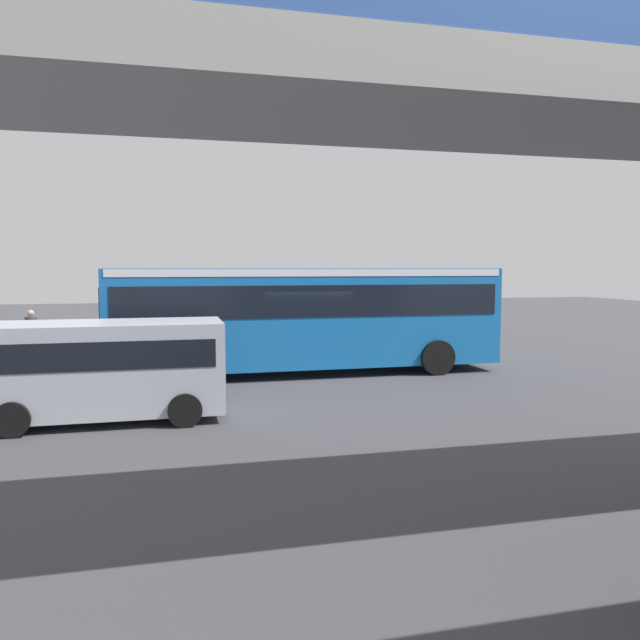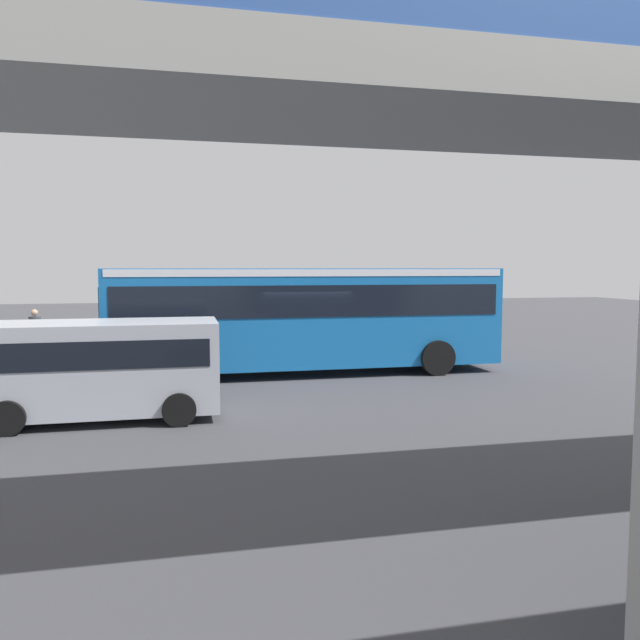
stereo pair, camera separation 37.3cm
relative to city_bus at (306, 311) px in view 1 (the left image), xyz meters
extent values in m
plane|color=#424247|center=(0.21, 0.18, -1.88)|extent=(80.00, 80.00, 0.00)
cube|color=#196BB7|center=(-0.01, 0.00, -0.17)|extent=(11.50, 2.55, 2.86)
cube|color=black|center=(-0.01, 0.00, 0.35)|extent=(11.04, 2.59, 0.90)
cube|color=white|center=(-0.01, 0.00, 1.15)|extent=(11.27, 2.58, 0.20)
cube|color=black|center=(5.76, 0.00, 0.18)|extent=(0.04, 2.24, 1.20)
cylinder|color=black|center=(3.67, 1.27, -1.36)|extent=(1.04, 0.30, 1.04)
cylinder|color=black|center=(3.67, -1.27, -1.36)|extent=(1.04, 0.30, 1.04)
cylinder|color=black|center=(-3.69, 1.27, -1.36)|extent=(1.04, 0.30, 1.04)
cylinder|color=black|center=(-3.69, -1.27, -1.36)|extent=(1.04, 0.30, 1.04)
cube|color=#B7BCC6|center=(5.32, 4.63, -0.77)|extent=(4.80, 1.95, 1.86)
cube|color=black|center=(5.32, 4.63, -0.41)|extent=(4.42, 1.98, 0.56)
cylinder|color=black|center=(6.90, 5.60, -1.54)|extent=(0.68, 0.22, 0.68)
cylinder|color=black|center=(6.90, 3.65, -1.54)|extent=(0.68, 0.22, 0.68)
cylinder|color=black|center=(3.74, 5.60, -1.54)|extent=(0.68, 0.22, 0.68)
cylinder|color=black|center=(3.74, 3.65, -1.54)|extent=(0.68, 0.22, 0.68)
cylinder|color=#2D2D38|center=(8.44, -3.91, -1.46)|extent=(0.32, 0.32, 0.85)
cylinder|color=#3F3F47|center=(8.44, -3.91, -0.68)|extent=(0.38, 0.38, 0.70)
sphere|color=tan|center=(8.44, -3.91, -0.20)|extent=(0.22, 0.22, 0.22)
cylinder|color=slate|center=(-2.43, -4.00, -0.48)|extent=(0.08, 0.08, 2.80)
cube|color=blue|center=(-2.43, -4.00, 0.62)|extent=(0.04, 0.60, 0.60)
cube|color=silver|center=(-5.79, -2.18, -1.88)|extent=(2.00, 0.20, 0.01)
cube|color=silver|center=(-1.79, -2.18, -1.88)|extent=(2.00, 0.20, 0.01)
cube|color=silver|center=(2.21, -2.18, -1.88)|extent=(2.00, 0.20, 0.01)
cube|color=silver|center=(6.21, -2.18, -1.88)|extent=(2.00, 0.20, 0.01)
cube|color=#9E9E99|center=(0.21, 11.76, 3.04)|extent=(26.27, 2.60, 0.50)
cube|color=#3359A5|center=(0.21, 10.51, 3.84)|extent=(26.27, 0.08, 1.10)
camera|label=1|loc=(4.00, 17.93, 1.29)|focal=34.47mm
camera|label=2|loc=(3.64, 18.02, 1.29)|focal=34.47mm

